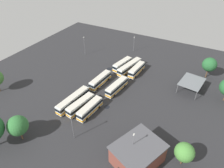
{
  "coord_description": "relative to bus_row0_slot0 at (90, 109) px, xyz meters",
  "views": [
    {
      "loc": [
        -53.25,
        -30.45,
        45.91
      ],
      "look_at": [
        0.59,
        -1.19,
        1.51
      ],
      "focal_mm": 32.58,
      "sensor_mm": 36.0,
      "label": 1
    }
  ],
  "objects": [
    {
      "name": "lamp_post_by_building",
      "position": [
        32.39,
        24.32,
        3.05
      ],
      "size": [
        0.56,
        0.28,
        8.92
      ],
      "color": "slate",
      "rests_on": "ground_plane"
    },
    {
      "name": "maintenance_shelter",
      "position": [
        27.67,
        -25.71,
        1.9
      ],
      "size": [
        10.68,
        8.61,
        3.9
      ],
      "color": "slate",
      "rests_on": "ground_plane"
    },
    {
      "name": "lamp_post_mid_lot",
      "position": [
        -9.06,
        -18.6,
        3.34
      ],
      "size": [
        0.56,
        0.28,
        9.49
      ],
      "color": "slate",
      "rests_on": "ground_plane"
    },
    {
      "name": "ground_plane",
      "position": [
        14.81,
        1.57,
        -1.83
      ],
      "size": [
        106.58,
        106.58,
        0.0
      ],
      "primitive_type": "plane",
      "color": "#28282B"
    },
    {
      "name": "bus_row2_slot1",
      "position": [
        29.31,
        -0.41,
        0.0
      ],
      "size": [
        14.11,
        5.27,
        3.46
      ],
      "color": "silver",
      "rests_on": "ground_plane"
    },
    {
      "name": "puddle_front_lane",
      "position": [
        26.45,
        7.69,
        -1.82
      ],
      "size": [
        2.31,
        2.31,
        0.01
      ],
      "primitive_type": "cylinder",
      "color": "black",
      "rests_on": "ground_plane"
    },
    {
      "name": "tree_northwest",
      "position": [
        -4.28,
        -29.94,
        2.64
      ],
      "size": [
        4.82,
        4.82,
        6.89
      ],
      "color": "brown",
      "rests_on": "ground_plane"
    },
    {
      "name": "bus_row2_slot0",
      "position": [
        28.71,
        -3.91,
        0.0
      ],
      "size": [
        10.56,
        3.27,
        3.46
      ],
      "color": "silver",
      "rests_on": "ground_plane"
    },
    {
      "name": "bus_row2_slot2",
      "position": [
        29.78,
        3.09,
        0.0
      ],
      "size": [
        10.75,
        4.45,
        3.46
      ],
      "color": "silver",
      "rests_on": "ground_plane"
    },
    {
      "name": "bus_row1_slot2",
      "position": [
        15.12,
        5.27,
        0.0
      ],
      "size": [
        11.36,
        3.34,
        3.46
      ],
      "color": "silver",
      "rests_on": "ground_plane"
    },
    {
      "name": "bus_row0_slot0",
      "position": [
        0.0,
        0.0,
        0.0
      ],
      "size": [
        10.55,
        3.44,
        3.46
      ],
      "color": "silver",
      "rests_on": "ground_plane"
    },
    {
      "name": "bus_row0_slot1",
      "position": [
        0.04,
        3.61,
        0.0
      ],
      "size": [
        11.19,
        4.16,
        3.46
      ],
      "color": "silver",
      "rests_on": "ground_plane"
    },
    {
      "name": "puddle_between_rows",
      "position": [
        9.91,
        8.03,
        -1.82
      ],
      "size": [
        3.95,
        3.95,
        0.01
      ],
      "primitive_type": "cylinder",
      "color": "black",
      "rests_on": "ground_plane"
    },
    {
      "name": "bus_row1_slot0",
      "position": [
        14.44,
        -2.16,
        0.0
      ],
      "size": [
        11.37,
        3.84,
        3.46
      ],
      "color": "silver",
      "rests_on": "ground_plane"
    },
    {
      "name": "tree_northeast",
      "position": [
        -17.76,
        10.92,
        3.44
      ],
      "size": [
        5.57,
        5.57,
        8.07
      ],
      "color": "brown",
      "rests_on": "ground_plane"
    },
    {
      "name": "depot_building",
      "position": [
        -9.04,
        -20.02,
        1.17
      ],
      "size": [
        14.41,
        13.17,
        5.95
      ],
      "color": "brown",
      "rests_on": "ground_plane"
    },
    {
      "name": "tree_west_edge",
      "position": [
        39.5,
        -29.61,
        4.01
      ],
      "size": [
        5.49,
        5.49,
        8.6
      ],
      "color": "brown",
      "rests_on": "ground_plane"
    },
    {
      "name": "lamp_post_near_entrance",
      "position": [
        -10.64,
        -1.64,
        2.84
      ],
      "size": [
        0.56,
        0.28,
        8.49
      ],
      "color": "slate",
      "rests_on": "ground_plane"
    },
    {
      "name": "bus_row0_slot2",
      "position": [
        0.7,
        7.17,
        0.0
      ],
      "size": [
        14.07,
        3.92,
        3.46
      ],
      "color": "silver",
      "rests_on": "ground_plane"
    },
    {
      "name": "puddle_near_shelter",
      "position": [
        4.95,
        -3.36,
        -1.82
      ],
      "size": [
        1.94,
        1.94,
        0.01
      ],
      "primitive_type": "cylinder",
      "color": "black",
      "rests_on": "ground_plane"
    },
    {
      "name": "lamp_post_far_corner",
      "position": [
        46.64,
        5.3,
        2.29
      ],
      "size": [
        0.56,
        0.28,
        7.42
      ],
      "color": "slate",
      "rests_on": "ground_plane"
    }
  ]
}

